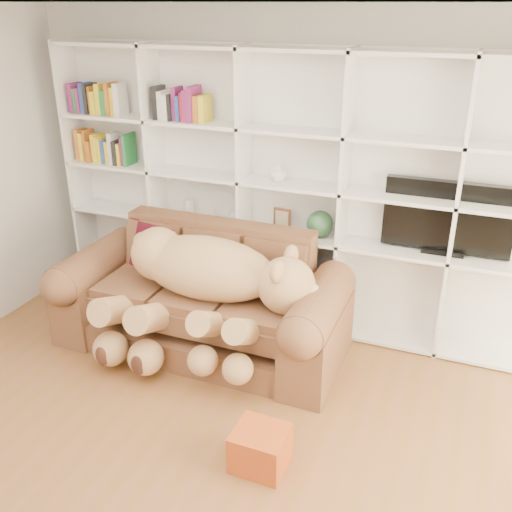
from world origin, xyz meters
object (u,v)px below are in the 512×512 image
at_px(sofa, 203,304).
at_px(tv, 448,218).
at_px(gift_box, 260,448).
at_px(teddy_bear, 203,284).

distance_m(sofa, tv, 2.10).
height_order(sofa, gift_box, sofa).
bearing_deg(gift_box, sofa, 130.30).
xyz_separation_m(sofa, teddy_bear, (0.12, -0.20, 0.31)).
bearing_deg(tv, teddy_bear, -151.70).
xyz_separation_m(sofa, tv, (1.81, 0.71, 0.78)).
distance_m(teddy_bear, tv, 1.98).
bearing_deg(teddy_bear, sofa, 110.07).
relative_size(teddy_bear, tv, 1.71).
relative_size(gift_box, tv, 0.33).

